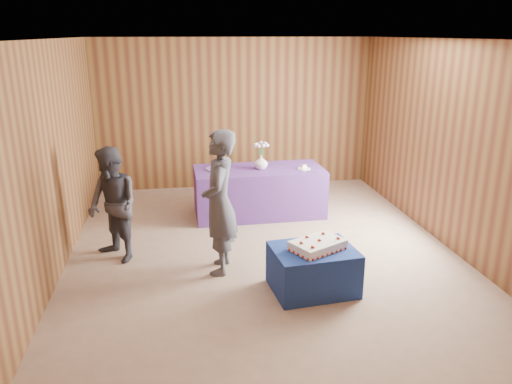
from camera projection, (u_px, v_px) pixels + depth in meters
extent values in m
plane|color=gray|center=(262.00, 250.00, 6.67)|extent=(6.00, 6.00, 0.00)
cube|color=brown|center=(235.00, 114.00, 9.08)|extent=(5.00, 0.04, 2.70)
cube|color=brown|center=(335.00, 248.00, 3.44)|extent=(5.00, 0.04, 2.70)
cube|color=brown|center=(54.00, 159.00, 5.89)|extent=(0.04, 6.00, 2.70)
cube|color=brown|center=(447.00, 144.00, 6.63)|extent=(0.04, 6.00, 2.70)
cube|color=white|center=(263.00, 39.00, 5.85)|extent=(5.00, 6.00, 0.04)
cube|color=navy|center=(313.00, 269.00, 5.56)|extent=(0.97, 0.79, 0.50)
cube|color=#593085|center=(259.00, 192.00, 7.87)|extent=(2.02, 0.94, 0.75)
cube|color=white|center=(318.00, 245.00, 5.46)|extent=(0.67, 0.59, 0.10)
sphere|color=maroon|center=(310.00, 261.00, 5.17)|extent=(0.03, 0.03, 0.03)
sphere|color=maroon|center=(348.00, 247.00, 5.49)|extent=(0.03, 0.03, 0.03)
sphere|color=maroon|center=(287.00, 249.00, 5.45)|extent=(0.03, 0.03, 0.03)
sphere|color=maroon|center=(324.00, 237.00, 5.77)|extent=(0.03, 0.03, 0.03)
sphere|color=maroon|center=(312.00, 246.00, 5.27)|extent=(0.03, 0.03, 0.03)
cone|color=#12501D|center=(315.00, 247.00, 5.28)|extent=(0.02, 0.02, 0.02)
sphere|color=maroon|center=(322.00, 234.00, 5.59)|extent=(0.03, 0.03, 0.03)
cone|color=#12501D|center=(324.00, 234.00, 5.60)|extent=(0.02, 0.02, 0.02)
sphere|color=maroon|center=(318.00, 239.00, 5.44)|extent=(0.03, 0.03, 0.03)
cone|color=#12501D|center=(320.00, 240.00, 5.45)|extent=(0.02, 0.02, 0.02)
imported|color=silver|center=(261.00, 162.00, 7.71)|extent=(0.22, 0.22, 0.22)
cylinder|color=#26602B|center=(264.00, 150.00, 7.66)|extent=(0.01, 0.01, 0.16)
sphere|color=#E2C1FA|center=(267.00, 145.00, 7.65)|extent=(0.05, 0.05, 0.05)
cylinder|color=#26602B|center=(263.00, 150.00, 7.68)|extent=(0.01, 0.01, 0.16)
sphere|color=white|center=(265.00, 144.00, 7.70)|extent=(0.05, 0.05, 0.05)
cylinder|color=#26602B|center=(261.00, 150.00, 7.69)|extent=(0.01, 0.01, 0.16)
sphere|color=#E2C1FA|center=(261.00, 143.00, 7.72)|extent=(0.05, 0.05, 0.05)
cylinder|color=#26602B|center=(259.00, 150.00, 7.69)|extent=(0.01, 0.01, 0.16)
sphere|color=white|center=(257.00, 144.00, 7.70)|extent=(0.05, 0.05, 0.05)
cylinder|color=#26602B|center=(259.00, 150.00, 7.66)|extent=(0.01, 0.01, 0.16)
sphere|color=#E2C1FA|center=(255.00, 145.00, 7.65)|extent=(0.05, 0.05, 0.05)
cylinder|color=#26602B|center=(259.00, 150.00, 7.64)|extent=(0.01, 0.01, 0.16)
sphere|color=white|center=(255.00, 146.00, 7.59)|extent=(0.05, 0.05, 0.05)
cylinder|color=#26602B|center=(260.00, 151.00, 7.62)|extent=(0.01, 0.01, 0.16)
sphere|color=#E2C1FA|center=(259.00, 146.00, 7.54)|extent=(0.05, 0.05, 0.05)
cylinder|color=#26602B|center=(262.00, 151.00, 7.62)|extent=(0.01, 0.01, 0.16)
sphere|color=white|center=(263.00, 146.00, 7.54)|extent=(0.05, 0.05, 0.05)
cylinder|color=#26602B|center=(263.00, 150.00, 7.64)|extent=(0.01, 0.01, 0.16)
sphere|color=#E2C1FA|center=(267.00, 146.00, 7.58)|extent=(0.05, 0.05, 0.05)
cylinder|color=#6A53A7|center=(218.00, 169.00, 7.71)|extent=(0.42, 0.42, 0.02)
cylinder|color=white|center=(304.00, 169.00, 7.74)|extent=(0.26, 0.26, 0.01)
cube|color=white|center=(304.00, 166.00, 7.73)|extent=(0.08, 0.07, 0.06)
sphere|color=maroon|center=(304.00, 164.00, 7.70)|extent=(0.02, 0.02, 0.02)
cube|color=#AEAFB3|center=(309.00, 172.00, 7.56)|extent=(0.26, 0.09, 0.00)
imported|color=#3C3E47|center=(220.00, 203.00, 5.84)|extent=(0.52, 0.69, 1.73)
imported|color=#33323C|center=(113.00, 205.00, 6.17)|extent=(0.87, 0.90, 1.46)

